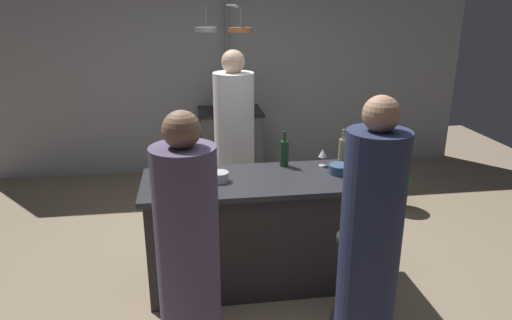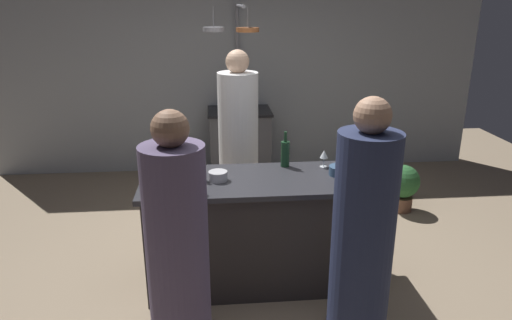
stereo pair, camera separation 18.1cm
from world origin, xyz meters
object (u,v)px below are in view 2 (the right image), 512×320
guest_left (178,264)px  wine_glass_near_left_guest (199,180)px  guest_right (362,251)px  potted_plant (403,185)px  bar_stool_left (190,286)px  pepper_mill (175,169)px  chef (239,151)px  bar_stool_right (348,278)px  wine_bottle_rose (194,164)px  mixing_bowl_steel (218,176)px  wine_glass_near_right_guest (324,155)px  stove_range (240,144)px  wine_bottle_green (285,153)px  wine_bottle_white (344,152)px  mixing_bowl_blue (340,171)px

guest_left → wine_glass_near_left_guest: (0.11, 0.73, 0.23)m
guest_right → potted_plant: 2.56m
bar_stool_left → pepper_mill: bearing=100.2°
chef → bar_stool_right: chef is taller
bar_stool_right → guest_left: guest_left is taller
wine_bottle_rose → pepper_mill: bearing=-154.7°
chef → bar_stool_right: (0.67, -1.53, -0.46)m
mixing_bowl_steel → wine_bottle_rose: bearing=160.6°
mixing_bowl_steel → bar_stool_left: bearing=-109.4°
pepper_mill → wine_glass_near_left_guest: (0.19, -0.26, 0.00)m
guest_right → wine_glass_near_right_guest: bearing=87.9°
guest_left → wine_glass_near_right_guest: 1.67m
pepper_mill → wine_glass_near_right_guest: pepper_mill is taller
stove_range → guest_left: 3.52m
bar_stool_left → wine_bottle_green: bearing=48.8°
chef → pepper_mill: bearing=-119.6°
chef → bar_stool_left: bearing=-105.4°
wine_bottle_white → wine_bottle_green: (-0.49, 0.03, -0.00)m
guest_right → wine_bottle_white: guest_right is taller
wine_bottle_green → mixing_bowl_steel: wine_bottle_green is taller
wine_bottle_rose → mixing_bowl_steel: size_ratio=2.06×
bar_stool_right → pepper_mill: pepper_mill is taller
bar_stool_left → wine_bottle_white: (1.26, 0.85, 0.64)m
wine_bottle_green → mixing_bowl_steel: bearing=-153.7°
wine_bottle_rose → bar_stool_right: bearing=-32.2°
pepper_mill → wine_bottle_rose: 0.16m
chef → wine_bottle_white: chef is taller
bar_stool_left → wine_bottle_white: 1.65m
stove_range → pepper_mill: 2.61m
bar_stool_left → stove_range: bearing=80.4°
stove_range → wine_glass_near_left_guest: bearing=-99.2°
bar_stool_right → wine_glass_near_right_guest: (-0.01, 0.83, 0.63)m
bar_stool_left → mixing_bowl_blue: bearing=28.5°
chef → guest_left: size_ratio=1.07×
guest_left → pepper_mill: 1.02m
stove_range → pepper_mill: size_ratio=4.24×
stove_range → mixing_bowl_steel: bearing=-97.1°
potted_plant → wine_bottle_white: wine_bottle_white is taller
stove_range → bar_stool_right: (0.58, -3.07, -0.07)m
mixing_bowl_steel → bar_stool_right: bearing=-34.4°
wine_bottle_green → mixing_bowl_steel: 0.63m
chef → wine_glass_near_right_guest: size_ratio=12.28×
wine_glass_near_left_guest → bar_stool_left: bearing=-102.8°
guest_left → wine_glass_near_right_guest: size_ratio=11.52×
guest_left → mixing_bowl_steel: size_ratio=11.61×
wine_bottle_white → wine_glass_near_left_guest: size_ratio=2.08×
wine_bottle_green → wine_glass_near_left_guest: size_ratio=2.03×
guest_left → bar_stool_right: bearing=19.0°
bar_stool_left → bar_stool_right: bearing=0.0°
pepper_mill → wine_bottle_white: (1.37, 0.25, 0.01)m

